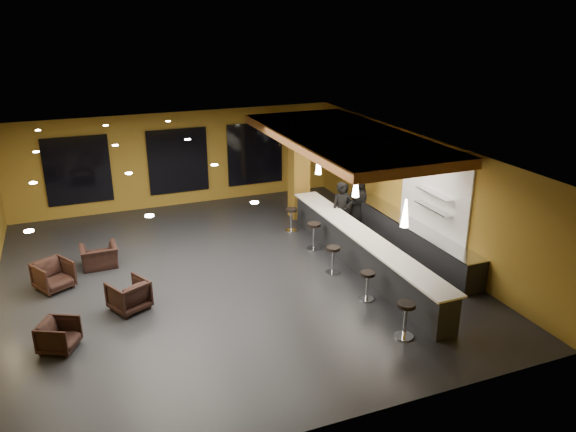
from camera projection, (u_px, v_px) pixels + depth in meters
name	position (u px, v px, depth m)	size (l,w,h in m)	color
floor	(228.00, 276.00, 15.70)	(12.00, 13.00, 0.10)	black
ceiling	(223.00, 150.00, 14.45)	(12.00, 13.00, 0.10)	black
wall_back	(177.00, 159.00, 20.78)	(12.00, 0.10, 3.50)	olive
wall_front	(334.00, 342.00, 9.37)	(12.00, 0.10, 3.50)	olive
wall_right	(417.00, 190.00, 17.18)	(0.10, 13.00, 3.50)	olive
wood_soffit	(344.00, 138.00, 16.78)	(3.60, 8.00, 0.28)	brown
window_left	(78.00, 171.00, 19.48)	(2.20, 0.06, 2.40)	black
window_center	(178.00, 161.00, 20.70)	(2.20, 0.06, 2.40)	black
window_right	(255.00, 154.00, 21.75)	(2.20, 0.06, 2.40)	black
tile_backsplash	(434.00, 192.00, 16.19)	(0.06, 3.20, 2.40)	white
bar_counter	(362.00, 252.00, 15.91)	(0.60, 8.00, 1.00)	black
bar_top	(362.00, 235.00, 15.73)	(0.78, 8.10, 0.05)	white
prep_counter	(411.00, 238.00, 17.07)	(0.70, 6.00, 0.86)	black
prep_top	(413.00, 224.00, 16.91)	(0.72, 6.00, 0.03)	silver
wall_shelf_lower	(433.00, 208.00, 16.11)	(0.30, 1.50, 0.03)	silver
wall_shelf_upper	(435.00, 193.00, 15.95)	(0.30, 1.50, 0.03)	silver
column	(299.00, 169.00, 19.48)	(0.60, 0.60, 3.50)	brown
pendant_0	(405.00, 213.00, 13.53)	(0.20, 0.20, 0.70)	white
pendant_1	(356.00, 185.00, 15.70)	(0.20, 0.20, 0.70)	white
pendant_2	(319.00, 163.00, 17.88)	(0.20, 0.20, 0.70)	white
staff_a	(342.00, 211.00, 17.88)	(0.68, 0.45, 1.86)	black
staff_b	(345.00, 205.00, 18.90)	(0.73, 0.57, 1.51)	black
staff_c	(358.00, 200.00, 19.13)	(0.83, 0.54, 1.70)	black
armchair_a	(59.00, 336.00, 12.13)	(0.73, 0.75, 0.69)	black
armchair_b	(129.00, 295.00, 13.74)	(0.83, 0.86, 0.78)	black
armchair_c	(54.00, 275.00, 14.75)	(0.84, 0.86, 0.79)	black
armchair_d	(99.00, 256.00, 16.04)	(1.01, 0.88, 0.65)	black
bar_stool_0	(406.00, 315.00, 12.51)	(0.44, 0.44, 0.86)	silver
bar_stool_1	(367.00, 282.00, 14.17)	(0.39, 0.39, 0.77)	silver
bar_stool_2	(333.00, 256.00, 15.60)	(0.40, 0.40, 0.80)	silver
bar_stool_3	(314.00, 233.00, 17.16)	(0.43, 0.43, 0.85)	silver
bar_stool_4	(291.00, 217.00, 18.60)	(0.40, 0.40, 0.79)	silver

